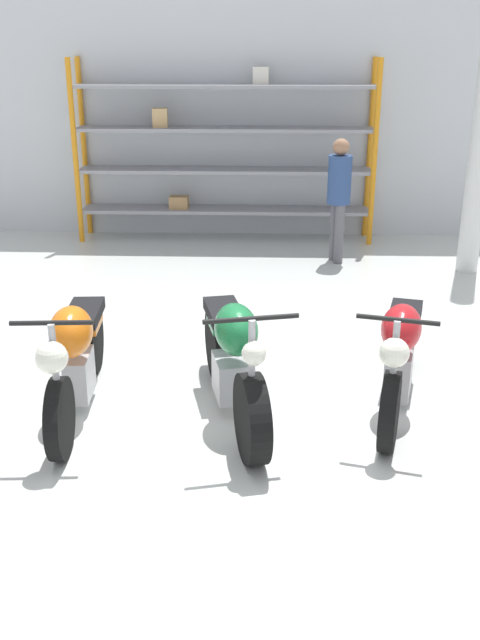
% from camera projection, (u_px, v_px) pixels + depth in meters
% --- Properties ---
extents(ground_plane, '(30.00, 30.00, 0.00)m').
position_uv_depth(ground_plane, '(238.00, 417.00, 5.82)').
color(ground_plane, silver).
extents(back_wall, '(30.00, 0.08, 3.60)m').
position_uv_depth(back_wall, '(254.00, 118.00, 10.94)').
color(back_wall, silver).
rests_on(back_wall, ground_plane).
extents(shelving_rack, '(4.52, 0.63, 2.69)m').
position_uv_depth(shelving_rack, '(223.00, 149.00, 10.76)').
color(shelving_rack, orange).
rests_on(shelving_rack, ground_plane).
extents(motorcycle_orange, '(0.58, 2.12, 1.05)m').
position_uv_depth(motorcycle_orange, '(76.00, 353.00, 5.78)').
color(motorcycle_orange, black).
rests_on(motorcycle_orange, ground_plane).
extents(motorcycle_green, '(0.81, 2.10, 1.10)m').
position_uv_depth(motorcycle_green, '(233.00, 358.00, 5.72)').
color(motorcycle_green, black).
rests_on(motorcycle_green, ground_plane).
extents(motorcycle_red, '(0.79, 2.10, 1.04)m').
position_uv_depth(motorcycle_red, '(400.00, 352.00, 5.87)').
color(motorcycle_red, black).
rests_on(motorcycle_red, ground_plane).
extents(person_browsing, '(0.39, 0.39, 1.69)m').
position_uv_depth(person_browsing, '(339.00, 191.00, 9.70)').
color(person_browsing, '#595960').
rests_on(person_browsing, ground_plane).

